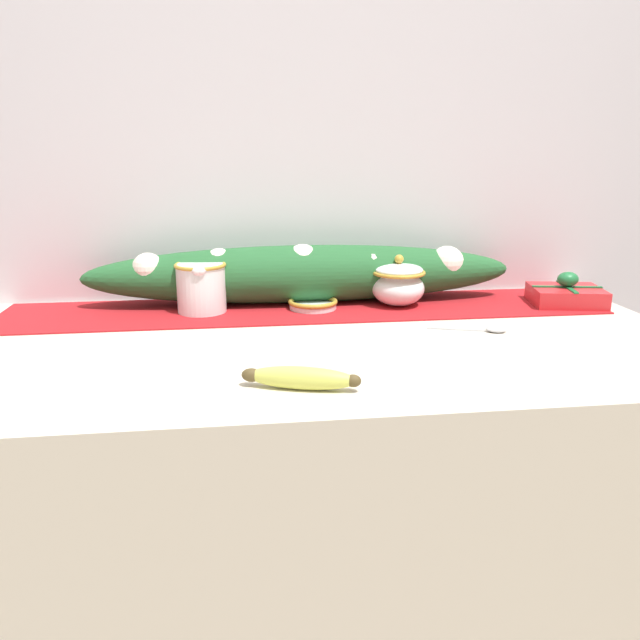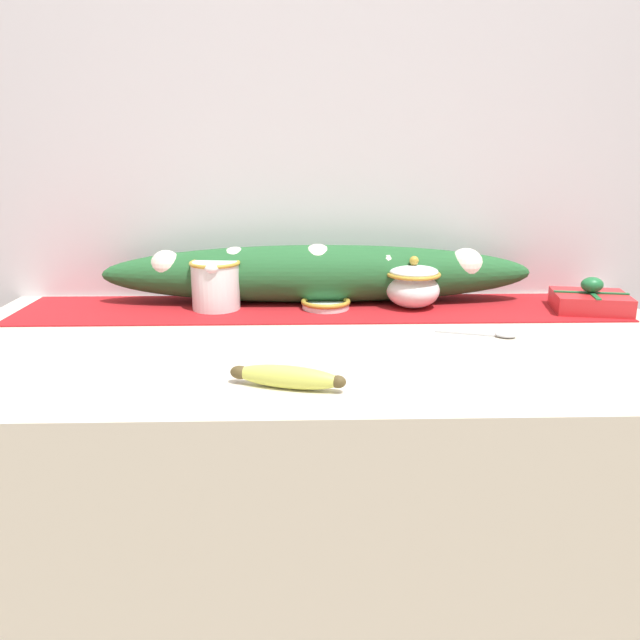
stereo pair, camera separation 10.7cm
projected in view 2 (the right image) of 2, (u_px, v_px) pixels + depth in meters
countertop at (321, 553)px, 1.26m from camera, size 1.39×0.71×0.91m
back_wall at (316, 169)px, 1.42m from camera, size 2.19×0.04×2.40m
table_runner at (318, 309)px, 1.35m from camera, size 1.28×0.25×0.00m
cream_pitcher at (216, 283)px, 1.33m from camera, size 0.11×0.13×0.11m
sugar_bowl at (413, 285)px, 1.34m from camera, size 0.12×0.12×0.11m
small_dish at (326, 304)px, 1.34m from camera, size 0.11×0.11×0.02m
banana at (287, 377)px, 0.90m from camera, size 0.17×0.08×0.03m
spoon at (501, 335)px, 1.15m from camera, size 0.15×0.06×0.01m
gift_box at (590, 300)px, 1.32m from camera, size 0.17×0.15×0.07m
poinsettia_garland at (318, 273)px, 1.39m from camera, size 0.96×0.14×0.13m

